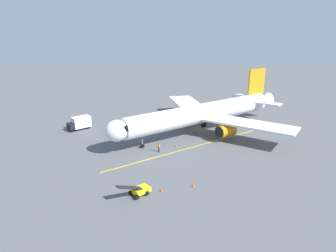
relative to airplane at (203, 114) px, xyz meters
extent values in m
plane|color=#565659|center=(-0.55, -2.61, -4.00)|extent=(220.00, 220.00, 0.00)
cube|color=yellow|center=(0.23, 6.17, -4.00)|extent=(32.40, 23.84, 0.01)
cylinder|color=white|center=(0.23, 0.17, 0.10)|extent=(29.67, 23.17, 3.80)
ellipsoid|color=white|center=(14.90, 10.93, 0.10)|extent=(5.36, 5.28, 3.61)
cone|color=white|center=(-14.69, -10.77, 0.10)|extent=(4.44, 4.53, 3.42)
cube|color=black|center=(13.78, 10.10, 0.65)|extent=(3.20, 3.55, 0.90)
cube|color=white|center=(-7.82, 4.84, -0.50)|extent=(17.23, 13.39, 0.36)
cylinder|color=orange|center=(-4.01, 4.25, -2.00)|extent=(4.10, 3.87, 2.30)
cylinder|color=black|center=(-2.60, 5.29, -2.00)|extent=(1.40, 1.81, 2.10)
cube|color=white|center=(2.27, -8.91, -0.50)|extent=(9.24, 17.81, 0.36)
cylinder|color=orange|center=(2.85, -5.10, -2.00)|extent=(4.10, 3.87, 2.30)
cylinder|color=black|center=(4.26, -4.07, -2.00)|extent=(1.40, 1.81, 2.10)
cube|color=orange|center=(-12.27, -9.00, 3.90)|extent=(4.08, 3.13, 7.20)
cube|color=white|center=(-13.92, -6.24, 0.70)|extent=(6.60, 5.69, 0.24)
cube|color=white|center=(-10.14, -11.40, 0.70)|extent=(4.28, 6.83, 0.24)
cylinder|color=slate|center=(11.11, 8.15, -2.27)|extent=(0.24, 0.24, 2.77)
cylinder|color=black|center=(11.11, 8.15, -3.65)|extent=(0.83, 0.78, 0.70)
cylinder|color=slate|center=(-3.73, 0.49, -2.07)|extent=(0.24, 0.24, 2.77)
cylinder|color=black|center=(-3.73, 0.49, -3.45)|extent=(1.15, 1.01, 1.10)
cylinder|color=slate|center=(-0.66, -3.70, -2.07)|extent=(0.24, 0.24, 2.77)
cylinder|color=black|center=(-0.66, -3.70, -3.45)|extent=(1.15, 1.01, 1.10)
cylinder|color=#23232D|center=(8.15, 9.96, -3.56)|extent=(0.26, 0.26, 0.88)
cube|color=orange|center=(8.15, 9.96, -2.82)|extent=(0.45, 0.39, 0.60)
cube|color=silver|center=(8.15, 9.96, -2.82)|extent=(0.47, 0.41, 0.10)
sphere|color=brown|center=(8.15, 9.96, -2.40)|extent=(0.22, 0.22, 0.22)
cylinder|color=#23232D|center=(13.39, 1.79, -3.56)|extent=(0.26, 0.26, 0.88)
cube|color=#D8EA19|center=(13.39, 1.79, -2.82)|extent=(0.45, 0.40, 0.60)
cube|color=silver|center=(13.39, 1.79, -2.82)|extent=(0.47, 0.42, 0.10)
sphere|color=brown|center=(13.39, 1.79, -2.40)|extent=(0.22, 0.22, 0.22)
cube|color=black|center=(26.14, -0.75, -2.98)|extent=(2.53, 2.55, 1.20)
cube|color=black|center=(26.67, -0.29, -2.78)|extent=(1.23, 1.39, 0.70)
cube|color=silver|center=(24.66, -2.02, -2.48)|extent=(4.03, 3.86, 2.20)
cylinder|color=black|center=(25.91, -0.10, -3.58)|extent=(0.80, 0.74, 0.84)
cylinder|color=black|center=(26.75, -1.08, -3.58)|extent=(0.80, 0.74, 0.84)
cylinder|color=black|center=(23.48, -2.18, -3.58)|extent=(0.80, 0.74, 0.84)
cylinder|color=black|center=(24.33, -3.17, -3.58)|extent=(0.80, 0.74, 0.84)
cube|color=yellow|center=(9.71, 23.90, -3.38)|extent=(2.64, 2.59, 0.60)
cube|color=black|center=(10.90, 24.98, -2.48)|extent=(3.39, 3.18, 1.61)
cylinder|color=black|center=(10.13, 25.16, -3.68)|extent=(0.64, 0.61, 0.64)
cylinder|color=black|center=(11.00, 24.19, -3.68)|extent=(0.64, 0.61, 0.64)
cylinder|color=black|center=(9.02, 24.15, -3.68)|extent=(0.64, 0.61, 0.64)
cylinder|color=black|center=(9.89, 23.19, -3.68)|extent=(0.64, 0.61, 0.64)
cone|color=#F2590F|center=(7.12, 23.17, -3.73)|extent=(0.32, 0.32, 0.55)
cone|color=#F2590F|center=(14.72, -3.12, -3.73)|extent=(0.32, 0.32, 0.55)
cone|color=#F2590F|center=(2.91, 21.85, -3.73)|extent=(0.32, 0.32, 0.55)
cone|color=#F2590F|center=(5.24, 7.57, -3.73)|extent=(0.32, 0.32, 0.55)
camera|label=1|loc=(5.55, 59.44, 16.76)|focal=33.75mm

